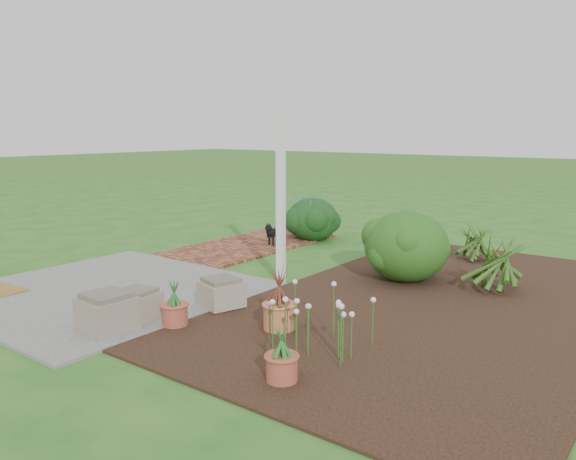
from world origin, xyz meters
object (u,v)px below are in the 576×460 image
Objects in this scene: cream_ceramic_urn at (303,221)px; evergreen_shrub at (406,245)px; black_dog at (274,232)px; stone_trough_near at (107,313)px.

evergreen_shrub is at bearing -33.18° from cream_ceramic_urn.
evergreen_shrub reaches higher than cream_ceramic_urn.
evergreen_shrub reaches higher than black_dog.
cream_ceramic_urn reaches higher than stone_trough_near.
stone_trough_near is 1.22× the size of cream_ceramic_urn.
stone_trough_near is 1.10× the size of black_dog.
evergreen_shrub is (1.65, 3.82, 0.33)m from stone_trough_near.
stone_trough_near is 6.28m from cream_ceramic_urn.
black_dog is 3.10m from evergreen_shrub.
black_dog is at bearing 106.51° from stone_trough_near.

